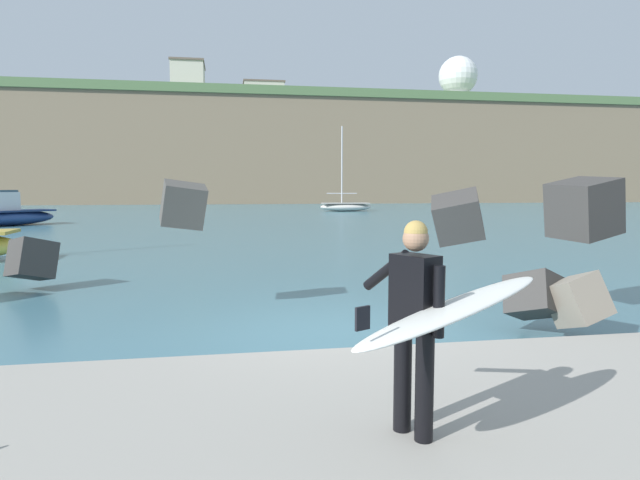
{
  "coord_description": "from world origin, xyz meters",
  "views": [
    {
      "loc": [
        -1.62,
        -8.41,
        2.28
      ],
      "look_at": [
        -0.06,
        0.5,
        1.4
      ],
      "focal_mm": 30.57,
      "sensor_mm": 36.0,
      "label": 1
    }
  ],
  "objects_px": {
    "boat_near_left": "(9,214)",
    "station_building_west": "(264,97)",
    "boat_mid_left": "(345,206)",
    "radar_dome": "(458,80)",
    "station_building_central": "(188,84)",
    "surfer_with_board": "(427,313)"
  },
  "relations": [
    {
      "from": "boat_near_left",
      "to": "station_building_west",
      "type": "distance_m",
      "value": 71.14
    },
    {
      "from": "boat_mid_left",
      "to": "station_building_west",
      "type": "bearing_deg",
      "value": 94.63
    },
    {
      "from": "boat_near_left",
      "to": "station_building_central",
      "type": "height_order",
      "value": "station_building_central"
    },
    {
      "from": "boat_mid_left",
      "to": "station_building_central",
      "type": "distance_m",
      "value": 49.8
    },
    {
      "from": "radar_dome",
      "to": "station_building_west",
      "type": "bearing_deg",
      "value": 169.22
    },
    {
      "from": "station_building_west",
      "to": "station_building_central",
      "type": "bearing_deg",
      "value": -150.66
    },
    {
      "from": "surfer_with_board",
      "to": "radar_dome",
      "type": "relative_size",
      "value": 0.21
    },
    {
      "from": "radar_dome",
      "to": "station_building_central",
      "type": "relative_size",
      "value": 1.17
    },
    {
      "from": "boat_near_left",
      "to": "radar_dome",
      "type": "height_order",
      "value": "radar_dome"
    },
    {
      "from": "surfer_with_board",
      "to": "boat_mid_left",
      "type": "height_order",
      "value": "boat_mid_left"
    },
    {
      "from": "radar_dome",
      "to": "station_building_central",
      "type": "distance_m",
      "value": 47.37
    },
    {
      "from": "boat_mid_left",
      "to": "station_building_central",
      "type": "bearing_deg",
      "value": 111.56
    },
    {
      "from": "station_building_central",
      "to": "radar_dome",
      "type": "bearing_deg",
      "value": 0.83
    },
    {
      "from": "boat_near_left",
      "to": "radar_dome",
      "type": "distance_m",
      "value": 83.14
    },
    {
      "from": "boat_near_left",
      "to": "station_building_west",
      "type": "relative_size",
      "value": 0.69
    },
    {
      "from": "boat_mid_left",
      "to": "boat_near_left",
      "type": "bearing_deg",
      "value": -146.86
    },
    {
      "from": "surfer_with_board",
      "to": "station_building_central",
      "type": "bearing_deg",
      "value": 94.57
    },
    {
      "from": "surfer_with_board",
      "to": "boat_near_left",
      "type": "height_order",
      "value": "boat_near_left"
    },
    {
      "from": "radar_dome",
      "to": "station_building_west",
      "type": "relative_size",
      "value": 1.31
    },
    {
      "from": "station_building_central",
      "to": "surfer_with_board",
      "type": "bearing_deg",
      "value": -85.43
    },
    {
      "from": "boat_mid_left",
      "to": "radar_dome",
      "type": "relative_size",
      "value": 0.82
    },
    {
      "from": "boat_mid_left",
      "to": "station_building_central",
      "type": "relative_size",
      "value": 0.96
    }
  ]
}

